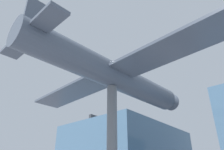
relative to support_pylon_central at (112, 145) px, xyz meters
name	(u,v)px	position (x,y,z in m)	size (l,w,h in m)	color
support_pylon_central	(112,145)	(0.00, 0.00, 0.00)	(0.63, 0.63, 7.35)	slate
suspended_airplane	(113,75)	(0.01, 0.13, 4.56)	(17.00, 14.63, 3.32)	#4C5666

